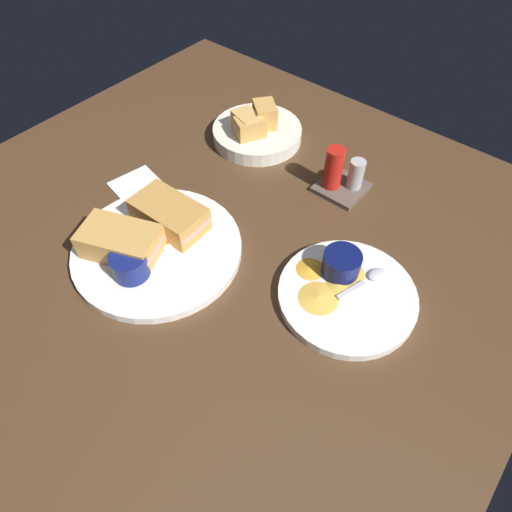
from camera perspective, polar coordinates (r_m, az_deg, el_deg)
The scene contains 13 objects.
ground_plane at distance 82.38cm, azimuth -5.37°, elevation 1.82°, with size 110.00×110.00×3.00cm, color #4C331E.
plate_sandwich_main at distance 79.71cm, azimuth -12.46°, elevation 0.85°, with size 29.40×29.40×1.60cm, color white.
sandwich_half_near at distance 80.49cm, azimuth -11.01°, elevation 5.18°, with size 13.48×8.02×4.80cm.
sandwich_half_far at distance 78.13cm, azimuth -16.89°, elevation 1.79°, with size 14.91×11.90×4.80cm.
ramekin_dark_sauce at distance 74.61cm, azimuth -15.86°, elevation -1.03°, with size 6.03×6.03×4.27cm.
spoon_by_dark_ramekin at distance 77.44cm, azimuth -12.59°, elevation 0.20°, with size 2.42×9.93×0.80cm.
plate_chips_companion at distance 73.39cm, azimuth 11.55°, elevation -4.97°, with size 22.30×22.30×1.60cm, color white.
ramekin_light_gravy at distance 73.37cm, azimuth 10.88°, elevation -0.89°, with size 6.25×6.25×4.09cm.
spoon_by_gravy_ramekin at distance 74.86cm, azimuth 14.43°, elevation -2.74°, with size 4.30×9.86×0.80cm.
plantain_chip_scatter at distance 73.15cm, azimuth 9.36°, elevation -3.21°, with size 12.63×15.60×0.60cm.
bread_basket_rear at distance 101.14cm, azimuth 0.08°, elevation 15.72°, with size 19.44×19.44×7.83cm.
condiment_caddy at distance 89.14cm, azimuth 10.83°, elevation 10.02°, with size 9.00×9.00×9.50cm.
paper_napkin_folded at distance 92.67cm, azimuth -14.75°, elevation 8.34°, with size 11.00×9.00×0.40cm, color white.
Camera 1 is at (40.42, -36.70, 60.19)cm, focal length 31.31 mm.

